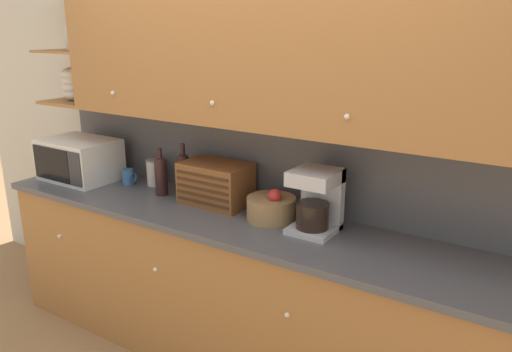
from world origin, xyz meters
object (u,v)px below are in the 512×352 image
mug (128,177)px  storage_canister (155,172)px  second_wine_bottle (161,174)px  wine_bottle (184,172)px  fruit_basket (271,208)px  microwave (80,159)px  bread_box (216,184)px  coffee_maker (317,200)px

mug → storage_canister: storage_canister is taller
second_wine_bottle → wine_bottle: 0.14m
second_wine_bottle → mug: bearing=173.5°
storage_canister → mug: bearing=-151.6°
mug → second_wine_bottle: size_ratio=0.35×
second_wine_bottle → fruit_basket: (0.81, 0.01, -0.07)m
mug → second_wine_bottle: second_wine_bottle is taller
microwave → mug: 0.39m
bread_box → fruit_basket: bearing=-5.7°
microwave → mug: bearing=14.4°
microwave → bread_box: bearing=5.7°
microwave → coffee_maker: coffee_maker is taller
storage_canister → second_wine_bottle: size_ratio=0.58×
coffee_maker → wine_bottle: bearing=176.2°
microwave → storage_canister: bearing=18.9°
mug → storage_canister: bearing=28.4°
storage_canister → fruit_basket: 0.99m
microwave → storage_canister: size_ratio=2.91×
fruit_basket → bread_box: bearing=174.3°
storage_canister → coffee_maker: coffee_maker is taller
second_wine_bottle → wine_bottle: size_ratio=0.91×
wine_bottle → bread_box: bearing=-4.5°
storage_canister → wine_bottle: wine_bottle is taller
wine_bottle → coffee_maker: coffee_maker is taller
fruit_basket → storage_canister: bearing=173.4°
storage_canister → coffee_maker: 1.27m
second_wine_bottle → bread_box: 0.40m
storage_canister → coffee_maker: (1.26, -0.12, 0.08)m
second_wine_bottle → fruit_basket: bearing=0.9°
microwave → coffee_maker: (1.79, 0.07, 0.03)m
fruit_basket → coffee_maker: bearing=-0.5°
microwave → mug: microwave is taller
microwave → wine_bottle: (0.83, 0.13, 0.01)m
storage_canister → wine_bottle: bearing=-9.7°
fruit_basket → mug: bearing=178.7°
microwave → mug: size_ratio=4.88×
fruit_basket → wine_bottle: bearing=174.8°
microwave → wine_bottle: bearing=8.9°
wine_bottle → bread_box: 0.27m
microwave → wine_bottle: size_ratio=1.54×
microwave → mug: (0.37, 0.09, -0.09)m
storage_canister → fruit_basket: fruit_basket is taller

